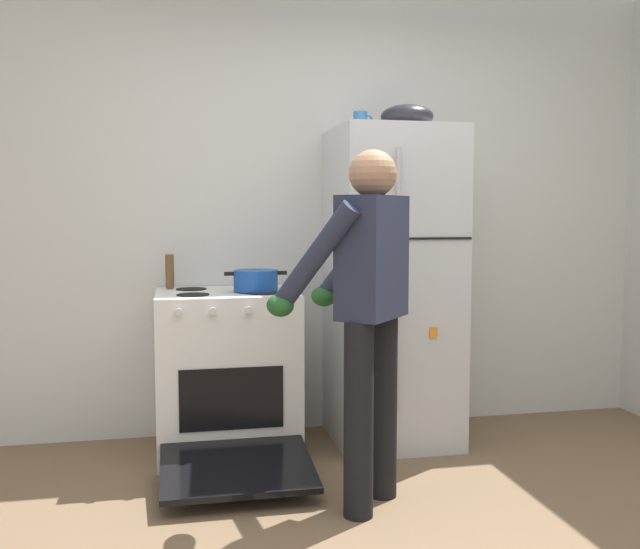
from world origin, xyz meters
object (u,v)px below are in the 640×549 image
at_px(person_cook, 365,297).
at_px(refrigerator, 392,286).
at_px(mixing_bowl, 407,117).
at_px(coffee_mug, 361,120).
at_px(stove_range, 227,374).
at_px(red_pot, 256,280).
at_px(pepper_mill, 170,271).

bearing_deg(person_cook, refrigerator, 65.34).
xyz_separation_m(person_cook, mixing_bowl, (0.48, 0.88, 0.92)).
distance_m(coffee_mug, mixing_bowl, 0.26).
bearing_deg(stove_range, coffee_mug, 4.98).
xyz_separation_m(stove_range, coffee_mug, (0.78, 0.07, 1.41)).
xyz_separation_m(red_pot, mixing_bowl, (0.87, 0.05, 0.91)).
bearing_deg(person_cook, coffee_mug, 76.34).
distance_m(person_cook, pepper_mill, 1.37).
distance_m(stove_range, coffee_mug, 1.61).
height_order(person_cook, pepper_mill, person_cook).
relative_size(person_cook, mixing_bowl, 5.35).
relative_size(stove_range, coffee_mug, 10.80).
height_order(person_cook, coffee_mug, coffee_mug).
bearing_deg(refrigerator, mixing_bowl, 0.22).
xyz_separation_m(person_cook, pepper_mill, (-0.85, 1.08, 0.04)).
bearing_deg(stove_range, red_pot, -11.40).
bearing_deg(red_pot, person_cook, -64.72).
bearing_deg(red_pot, stove_range, 168.60).
bearing_deg(red_pot, coffee_mug, 9.21).
bearing_deg(pepper_mill, refrigerator, -9.07).
bearing_deg(pepper_mill, mixing_bowl, -8.52).
height_order(coffee_mug, pepper_mill, coffee_mug).
height_order(refrigerator, red_pot, refrigerator).
distance_m(stove_range, mixing_bowl, 1.77).
bearing_deg(pepper_mill, stove_range, -35.97).
bearing_deg(coffee_mug, stove_range, -175.02).
bearing_deg(coffee_mug, refrigerator, -15.83).
bearing_deg(refrigerator, stove_range, -178.95).
height_order(pepper_mill, mixing_bowl, mixing_bowl).
relative_size(red_pot, coffee_mug, 3.06).
xyz_separation_m(stove_range, person_cook, (0.55, -0.86, 0.51)).
xyz_separation_m(refrigerator, red_pot, (-0.79, -0.05, 0.06)).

